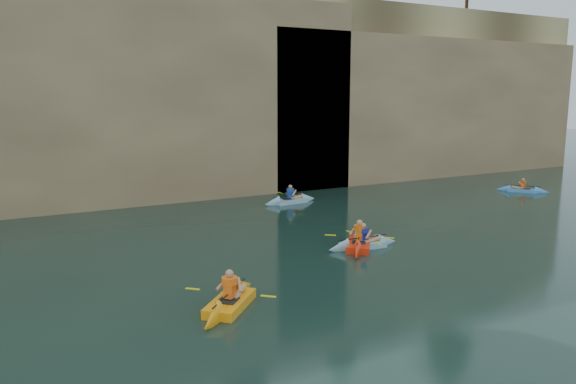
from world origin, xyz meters
TOP-DOWN VIEW (x-y plane):
  - cliff at (0.00, 30.00)m, footprint 70.00×16.00m
  - cliff_slab_center at (2.00, 22.60)m, footprint 24.00×2.40m
  - cliff_slab_east at (22.00, 22.60)m, footprint 26.00×2.40m
  - sea_cave_center at (-4.00, 21.95)m, footprint 3.50×1.00m
  - sea_cave_east at (10.00, 21.95)m, footprint 5.00×1.00m
  - kayaker_orange at (-0.39, 6.36)m, footprint 3.01×3.08m
  - kayaker_ltblue_near at (6.39, 9.52)m, footprint 3.04×2.35m
  - kayaker_red_far at (6.28, 9.61)m, footprint 2.93×3.31m
  - kayaker_ltblue_mid at (8.25, 18.52)m, footprint 3.26×2.41m
  - kayaker_blue_east at (22.00, 14.88)m, footprint 2.24×2.71m

SIDE VIEW (x-z plane):
  - kayaker_blue_east at x=22.00m, z-range -0.39..0.64m
  - kayaker_ltblue_near at x=6.39m, z-range -0.45..0.74m
  - kayaker_ltblue_mid at x=8.25m, z-range -0.46..0.76m
  - kayaker_red_far at x=6.28m, z-range -0.50..0.83m
  - kayaker_orange at x=-0.39m, z-range -0.51..0.83m
  - sea_cave_center at x=-4.00m, z-range 0.00..3.20m
  - sea_cave_east at x=10.00m, z-range 0.00..4.50m
  - cliff_slab_east at x=22.00m, z-range 0.00..9.84m
  - cliff_slab_center at x=2.00m, z-range 0.00..11.40m
  - cliff at x=0.00m, z-range 0.00..12.00m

